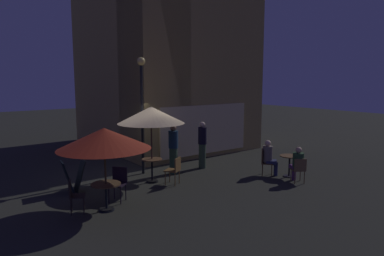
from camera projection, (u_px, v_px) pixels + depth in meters
The scene contains 18 objects.
ground_plane at pixel (135, 180), 12.02m from camera, with size 60.00×60.00×0.00m, color #292A23.
cafe_building at pixel (155, 47), 16.26m from camera, with size 6.53×7.96×9.74m.
street_lamp_near_corner at pixel (142, 97), 12.41m from camera, with size 0.29×0.29×4.17m.
menu_sandwich_board at pixel (74, 176), 10.64m from camera, with size 0.73×0.64×0.96m.
cafe_table_0 at pixel (106, 190), 9.15m from camera, with size 0.77×0.77×0.73m.
cafe_table_1 at pixel (152, 166), 11.67m from camera, with size 0.68×0.68×0.79m.
cafe_table_2 at pixel (289, 162), 12.33m from camera, with size 0.68×0.68×0.75m.
patio_umbrella_0 at pixel (104, 139), 8.96m from camera, with size 2.39×2.39×2.19m.
patio_umbrella_1 at pixel (151, 115), 11.44m from camera, with size 2.20×2.20×2.53m.
cafe_chair_0 at pixel (118, 181), 9.89m from camera, with size 0.62×0.62×0.95m.
cafe_chair_1 at pixel (74, 193), 8.94m from camera, with size 0.50×0.50×0.88m.
cafe_chair_2 at pixel (175, 168), 11.39m from camera, with size 0.60×0.60×0.90m.
cafe_chair_3 at pixel (265, 160), 12.51m from camera, with size 0.57×0.57×0.96m.
cafe_chair_4 at pixel (299, 168), 11.54m from camera, with size 0.55×0.55×0.84m.
patron_seated_0 at pixel (269, 156), 12.46m from camera, with size 0.52×0.53×1.27m.
patron_seated_1 at pixel (298, 162), 11.64m from camera, with size 0.50×0.55×1.20m.
patron_standing_2 at pixel (202, 145), 13.46m from camera, with size 0.32×0.32×1.80m.
patron_standing_3 at pixel (173, 149), 12.65m from camera, with size 0.35×0.35×1.79m.
Camera 1 is at (-5.41, -10.51, 3.44)m, focal length 32.89 mm.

